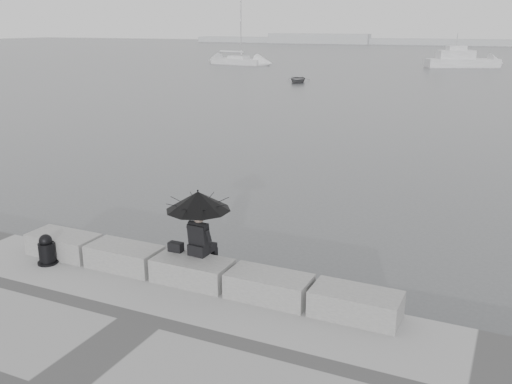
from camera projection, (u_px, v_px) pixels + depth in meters
The scene contains 13 objects.
ground at pixel (205, 295), 12.19m from camera, with size 360.00×360.00×0.00m, color #45484A.
stone_block_far_left at pixel (64, 245), 12.96m from camera, with size 1.60×0.80×0.50m, color slate.
stone_block_left at pixel (125, 257), 12.27m from camera, with size 1.60×0.80×0.50m, color slate.
stone_block_centre at pixel (192, 271), 11.58m from camera, with size 1.60×0.80×0.50m, color slate.
stone_block_right at pixel (269, 287), 10.89m from camera, with size 1.60×0.80×0.50m, color slate.
stone_block_far_right at pixel (356, 304), 10.20m from camera, with size 1.60×0.80×0.50m, color slate.
seated_person at pixel (198, 207), 11.48m from camera, with size 1.33×1.33×1.39m.
bag at pixel (176, 247), 11.90m from camera, with size 0.31×0.17×0.20m, color black.
mooring_bollard at pixel (47, 251), 12.46m from camera, with size 0.44×0.44×0.69m.
distant_landmass at pixel (473, 42), 149.47m from camera, with size 180.00×8.00×2.80m.
sailboat_left at pixel (238, 61), 80.79m from camera, with size 8.28×3.66×12.90m.
motor_cruiser at pixel (462, 60), 75.51m from camera, with size 9.62×6.61×4.50m.
dinghy at pixel (298, 79), 56.16m from camera, with size 3.36×1.42×0.57m, color slate.
Camera 1 is at (5.68, -9.55, 5.58)m, focal length 40.00 mm.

